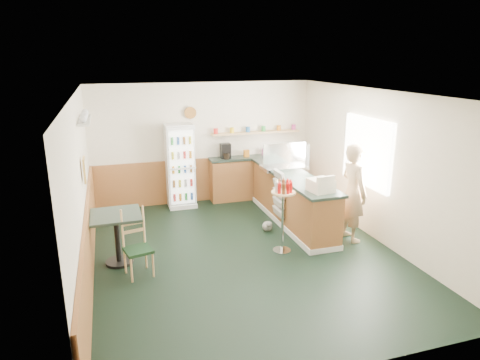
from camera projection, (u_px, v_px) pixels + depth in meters
name	position (u px, v px, depth m)	size (l,w,h in m)	color
ground	(244.00, 254.00, 7.30)	(6.00, 6.00, 0.00)	black
room_envelope	(219.00, 158.00, 7.48)	(5.04, 6.02, 2.72)	silver
service_counter	(292.00, 201.00, 8.54)	(0.68, 3.01, 1.01)	#9C5C32
back_counter	(256.00, 175.00, 10.06)	(2.24, 0.42, 1.69)	#9C5C32
drinks_fridge	(180.00, 166.00, 9.39)	(0.61, 0.53, 1.84)	white
display_case	(284.00, 156.00, 8.73)	(0.92, 0.48, 0.53)	silver
cash_register	(321.00, 185.00, 7.31)	(0.37, 0.39, 0.21)	beige
shopkeeper	(353.00, 193.00, 7.64)	(0.60, 0.43, 1.79)	tan
condiment_stand	(283.00, 204.00, 7.16)	(0.40, 0.40, 1.26)	silver
newspaper_rack	(279.00, 194.00, 8.23)	(0.09, 0.46, 0.92)	black
cafe_table	(117.00, 229.00, 6.80)	(0.78, 0.78, 0.85)	black
cafe_chair	(137.00, 240.00, 6.52)	(0.47, 0.47, 1.04)	black
dog_doorstop	(268.00, 226.00, 8.20)	(0.19, 0.25, 0.23)	gray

